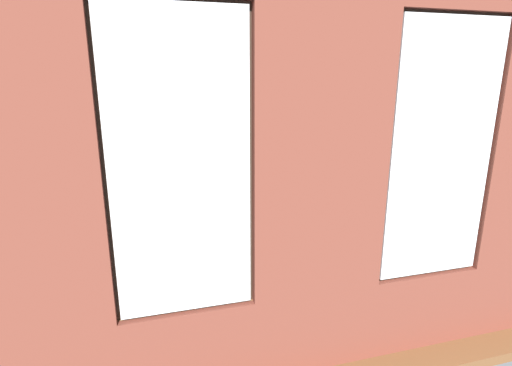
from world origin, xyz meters
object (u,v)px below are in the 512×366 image
at_px(potted_plant_corner_near_left, 358,177).
at_px(potted_plant_beside_window_right, 44,287).
at_px(coffee_table, 252,233).
at_px(potted_plant_between_couches, 421,236).
at_px(remote_black, 262,231).
at_px(media_console, 18,260).
at_px(couch_by_window, 302,292).
at_px(potted_plant_corner_far_left, 511,245).
at_px(couch_left, 410,220).
at_px(potted_plant_foreground_right, 62,181).
at_px(table_plant_small, 252,221).
at_px(tv_flatscreen, 10,210).
at_px(papasan_chair, 161,203).
at_px(potted_plant_by_left_couch, 342,198).
at_px(remote_silver, 223,235).
at_px(candle_jar, 238,225).
at_px(potted_plant_mid_room_small, 263,204).
at_px(cup_ceramic, 277,221).

distance_m(potted_plant_corner_near_left, potted_plant_beside_window_right, 6.06).
distance_m(coffee_table, potted_plant_between_couches, 2.23).
relative_size(coffee_table, remote_black, 8.78).
bearing_deg(media_console, couch_by_window, 150.54).
relative_size(potted_plant_corner_near_left, potted_plant_corner_far_left, 0.85).
bearing_deg(remote_black, potted_plant_between_couches, -79.23).
bearing_deg(couch_by_window, couch_left, -147.98).
relative_size(remote_black, potted_plant_foreground_right, 0.13).
relative_size(table_plant_small, tv_flatscreen, 0.22).
bearing_deg(remote_black, papasan_chair, 96.48).
xyz_separation_m(papasan_chair, potted_plant_beside_window_right, (1.08, 3.16, 0.36)).
distance_m(potted_plant_corner_near_left, potted_plant_foreground_right, 5.38).
distance_m(couch_left, potted_plant_by_left_couch, 1.53).
bearing_deg(couch_left, remote_silver, -88.73).
bearing_deg(coffee_table, potted_plant_beside_window_right, 37.24).
bearing_deg(potted_plant_corner_near_left, media_console, 16.24).
bearing_deg(couch_left, couch_by_window, -56.87).
relative_size(tv_flatscreen, papasan_chair, 1.02).
bearing_deg(coffee_table, media_console, -2.37).
bearing_deg(table_plant_small, candle_jar, -25.71).
xyz_separation_m(remote_black, potted_plant_mid_room_small, (-0.38, -1.22, -0.02)).
bearing_deg(coffee_table, papasan_chair, -50.58).
bearing_deg(candle_jar, potted_plant_between_couches, 136.04).
relative_size(potted_plant_between_couches, potted_plant_beside_window_right, 1.08).
xyz_separation_m(potted_plant_corner_near_left, potted_plant_beside_window_right, (4.94, 3.50, 0.26)).
xyz_separation_m(tv_flatscreen, papasan_chair, (-1.81, -1.31, -0.49)).
distance_m(tv_flatscreen, potted_plant_beside_window_right, 1.99).
bearing_deg(table_plant_small, cup_ceramic, -162.97).
distance_m(coffee_table, remote_silver, 0.46).
bearing_deg(couch_by_window, potted_plant_mid_room_small, -98.36).
bearing_deg(potted_plant_corner_far_left, potted_plant_mid_room_small, -52.43).
bearing_deg(potted_plant_corner_near_left, tv_flatscreen, 16.21).
height_order(remote_silver, potted_plant_between_couches, potted_plant_between_couches).
distance_m(couch_left, papasan_chair, 4.02).
height_order(papasan_chair, potted_plant_between_couches, potted_plant_between_couches).
relative_size(candle_jar, potted_plant_foreground_right, 0.09).
height_order(potted_plant_foreground_right, potted_plant_by_left_couch, potted_plant_foreground_right).
height_order(candle_jar, remote_black, candle_jar).
bearing_deg(potted_plant_mid_room_small, potted_plant_foreground_right, -10.85).
bearing_deg(table_plant_small, potted_plant_beside_window_right, 37.24).
relative_size(coffee_table, potted_plant_beside_window_right, 1.16).
xyz_separation_m(remote_black, media_console, (3.11, -0.23, -0.13)).
bearing_deg(potted_plant_between_couches, potted_plant_foreground_right, -37.93).
height_order(coffee_table, remote_silver, remote_silver).
distance_m(remote_black, papasan_chair, 2.02).
bearing_deg(coffee_table, potted_plant_by_left_couch, -147.05).
distance_m(coffee_table, potted_plant_mid_room_small, 1.22).
bearing_deg(cup_ceramic, potted_plant_beside_window_right, 34.63).
bearing_deg(couch_left, potted_plant_mid_room_small, -119.75).
distance_m(couch_left, tv_flatscreen, 5.56).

